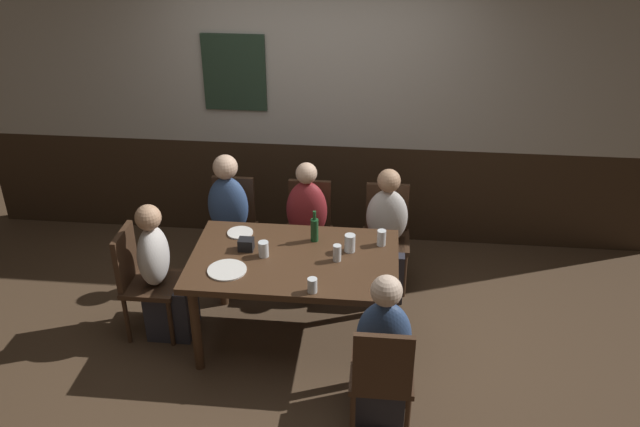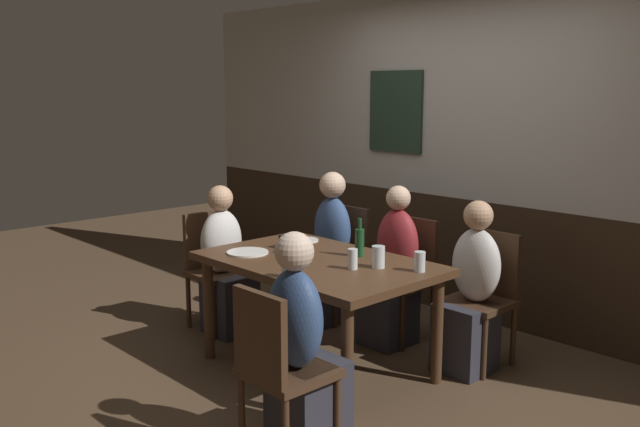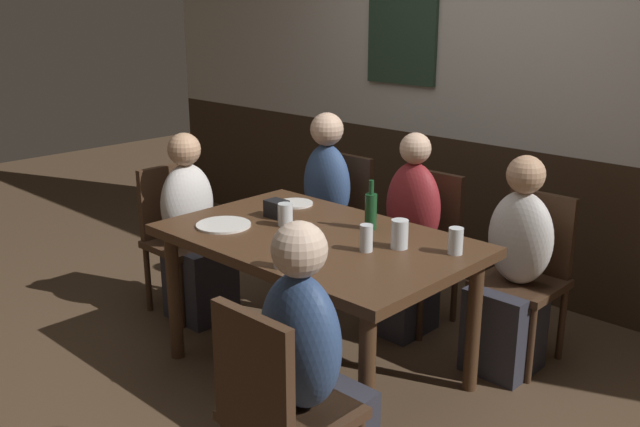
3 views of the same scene
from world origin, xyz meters
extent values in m
plane|color=#4C3826|center=(0.00, 0.00, 0.00)|extent=(12.00, 12.00, 0.00)
cube|color=#332316|center=(0.00, 1.65, 0.47)|extent=(6.40, 0.10, 0.95)
cube|color=#B7B2A8|center=(0.00, 1.65, 1.77)|extent=(6.40, 0.10, 1.65)
cube|color=#233828|center=(-0.73, 1.58, 1.62)|extent=(0.56, 0.03, 0.68)
cube|color=#472D1C|center=(0.00, 0.00, 0.71)|extent=(1.51, 0.96, 0.05)
cylinder|color=#472D1C|center=(-0.65, -0.40, 0.34)|extent=(0.07, 0.07, 0.69)
cylinder|color=#472D1C|center=(0.65, -0.40, 0.34)|extent=(0.07, 0.07, 0.69)
cylinder|color=#472D1C|center=(-0.65, 0.40, 0.34)|extent=(0.07, 0.07, 0.69)
cylinder|color=#472D1C|center=(0.65, 0.40, 0.34)|extent=(0.07, 0.07, 0.69)
cube|color=#422B1C|center=(0.66, 0.82, 0.43)|extent=(0.40, 0.40, 0.04)
cube|color=#422B1C|center=(0.66, 1.00, 0.67)|extent=(0.36, 0.04, 0.43)
cylinder|color=#422B1C|center=(0.83, 0.65, 0.21)|extent=(0.04, 0.04, 0.41)
cylinder|color=#422B1C|center=(0.49, 0.65, 0.21)|extent=(0.04, 0.04, 0.41)
cylinder|color=#422B1C|center=(0.83, 0.99, 0.21)|extent=(0.04, 0.04, 0.41)
cylinder|color=#422B1C|center=(0.49, 0.99, 0.21)|extent=(0.04, 0.04, 0.41)
cube|color=#422B1C|center=(0.00, 0.82, 0.43)|extent=(0.40, 0.40, 0.04)
cube|color=#422B1C|center=(0.00, 1.00, 0.67)|extent=(0.36, 0.04, 0.43)
cylinder|color=#422B1C|center=(0.17, 0.65, 0.21)|extent=(0.04, 0.04, 0.41)
cylinder|color=#422B1C|center=(-0.17, 0.65, 0.21)|extent=(0.04, 0.04, 0.41)
cylinder|color=#422B1C|center=(0.17, 0.99, 0.21)|extent=(0.04, 0.04, 0.41)
cylinder|color=#422B1C|center=(-0.17, 0.99, 0.21)|extent=(0.04, 0.04, 0.41)
cube|color=#422B1C|center=(-0.66, 0.82, 0.43)|extent=(0.40, 0.40, 0.04)
cube|color=#422B1C|center=(-0.66, 1.00, 0.67)|extent=(0.36, 0.04, 0.43)
cylinder|color=#422B1C|center=(-0.49, 0.65, 0.21)|extent=(0.04, 0.04, 0.41)
cylinder|color=#422B1C|center=(-0.83, 0.65, 0.21)|extent=(0.04, 0.04, 0.41)
cylinder|color=#422B1C|center=(-0.49, 0.99, 0.21)|extent=(0.04, 0.04, 0.41)
cylinder|color=#422B1C|center=(-0.83, 0.99, 0.21)|extent=(0.04, 0.04, 0.41)
cube|color=#422B1C|center=(0.66, -0.82, 0.43)|extent=(0.40, 0.40, 0.04)
cube|color=#422B1C|center=(0.66, -1.00, 0.67)|extent=(0.36, 0.04, 0.43)
cylinder|color=#422B1C|center=(0.49, -0.65, 0.21)|extent=(0.04, 0.04, 0.41)
cylinder|color=#422B1C|center=(0.83, -0.65, 0.21)|extent=(0.04, 0.04, 0.41)
cylinder|color=#422B1C|center=(0.49, -0.99, 0.21)|extent=(0.04, 0.04, 0.41)
cylinder|color=#422B1C|center=(0.83, -0.99, 0.21)|extent=(0.04, 0.04, 0.41)
cube|color=#422B1C|center=(-1.09, 0.00, 0.43)|extent=(0.40, 0.40, 0.04)
cube|color=#422B1C|center=(-1.27, 0.00, 0.67)|extent=(0.04, 0.36, 0.43)
cylinder|color=#422B1C|center=(-0.92, 0.17, 0.21)|extent=(0.04, 0.04, 0.41)
cylinder|color=#422B1C|center=(-0.92, -0.17, 0.21)|extent=(0.04, 0.04, 0.41)
cylinder|color=#422B1C|center=(-1.26, 0.17, 0.21)|extent=(0.04, 0.04, 0.41)
cylinder|color=#422B1C|center=(-1.26, -0.17, 0.21)|extent=(0.04, 0.04, 0.41)
cube|color=#2D2D38|center=(0.66, 0.69, 0.23)|extent=(0.32, 0.34, 0.45)
ellipsoid|color=silver|center=(0.66, 0.78, 0.69)|extent=(0.34, 0.22, 0.48)
sphere|color=tan|center=(0.66, 0.78, 1.02)|extent=(0.19, 0.19, 0.19)
cube|color=#2D2D38|center=(0.00, 0.69, 0.23)|extent=(0.32, 0.34, 0.45)
ellipsoid|color=maroon|center=(0.00, 0.78, 0.71)|extent=(0.34, 0.22, 0.52)
sphere|color=#DBB293|center=(0.00, 0.78, 1.05)|extent=(0.17, 0.17, 0.17)
cube|color=#2D2D38|center=(-0.66, 0.69, 0.23)|extent=(0.32, 0.34, 0.45)
ellipsoid|color=#334C7A|center=(-0.66, 0.78, 0.72)|extent=(0.34, 0.22, 0.53)
sphere|color=#DBB293|center=(-0.66, 0.78, 1.08)|extent=(0.20, 0.20, 0.20)
cube|color=#2D2D38|center=(0.66, -0.69, 0.23)|extent=(0.32, 0.34, 0.45)
ellipsoid|color=#334C7A|center=(0.66, -0.78, 0.70)|extent=(0.34, 0.22, 0.50)
sphere|color=beige|center=(0.66, -0.78, 1.04)|extent=(0.19, 0.19, 0.19)
cube|color=#2D2D38|center=(-0.96, 0.00, 0.23)|extent=(0.34, 0.32, 0.45)
ellipsoid|color=silver|center=(-1.05, 0.00, 0.69)|extent=(0.22, 0.34, 0.48)
sphere|color=tan|center=(-1.05, 0.00, 1.01)|extent=(0.19, 0.19, 0.19)
cylinder|color=silver|center=(0.40, 0.13, 0.81)|extent=(0.08, 0.08, 0.13)
cylinder|color=silver|center=(0.40, 0.13, 0.80)|extent=(0.07, 0.07, 0.11)
cylinder|color=silver|center=(0.31, -0.01, 0.80)|extent=(0.06, 0.06, 0.13)
cylinder|color=#331E14|center=(0.31, -0.01, 0.78)|extent=(0.05, 0.05, 0.07)
cylinder|color=silver|center=(0.62, 0.24, 0.80)|extent=(0.07, 0.07, 0.12)
cylinder|color=#C6842D|center=(0.62, 0.24, 0.76)|extent=(0.06, 0.06, 0.05)
cylinder|color=silver|center=(-0.22, 0.00, 0.80)|extent=(0.08, 0.08, 0.12)
cylinder|color=#331E14|center=(-0.22, 0.00, 0.79)|extent=(0.07, 0.07, 0.09)
cylinder|color=silver|center=(0.18, -0.41, 0.79)|extent=(0.07, 0.07, 0.10)
cylinder|color=#B26623|center=(0.18, -0.41, 0.76)|extent=(0.06, 0.06, 0.05)
cylinder|color=#194723|center=(0.12, 0.26, 0.83)|extent=(0.06, 0.06, 0.18)
cylinder|color=#194723|center=(0.12, 0.26, 0.95)|extent=(0.03, 0.03, 0.07)
cylinder|color=white|center=(-0.44, -0.22, 0.75)|extent=(0.28, 0.28, 0.01)
cylinder|color=white|center=(-0.46, 0.30, 0.75)|extent=(0.20, 0.20, 0.01)
cube|color=black|center=(-0.37, 0.07, 0.79)|extent=(0.11, 0.09, 0.09)
camera|label=1|loc=(0.60, -4.03, 3.31)|focal=37.27mm
camera|label=2|loc=(3.10, -2.91, 1.82)|focal=38.71mm
camera|label=3|loc=(2.23, -2.33, 1.84)|focal=39.53mm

